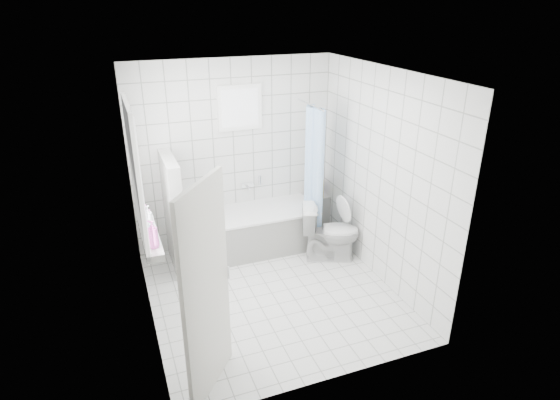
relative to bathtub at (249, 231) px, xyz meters
name	(u,v)px	position (x,y,z in m)	size (l,w,h in m)	color
ground	(272,293)	(-0.07, -1.12, -0.29)	(3.00, 3.00, 0.00)	white
ceiling	(270,73)	(-0.07, -1.12, 2.31)	(3.00, 3.00, 0.00)	white
wall_back	(234,155)	(-0.07, 0.38, 1.01)	(2.80, 0.02, 2.60)	white
wall_front	(333,259)	(-0.07, -2.62, 1.01)	(2.80, 0.02, 2.60)	white
wall_left	(140,213)	(-1.47, -1.12, 1.01)	(0.02, 3.00, 2.60)	white
wall_right	(381,178)	(1.33, -1.12, 1.01)	(0.02, 3.00, 2.60)	white
window_left	(138,175)	(-1.42, -0.82, 1.31)	(0.01, 0.90, 1.40)	white
window_back	(240,108)	(0.03, 0.33, 1.66)	(0.50, 0.01, 0.50)	white
window_sill	(150,237)	(-1.38, -0.82, 0.57)	(0.18, 1.02, 0.08)	white
door	(206,293)	(-1.07, -2.29, 0.71)	(0.04, 0.80, 2.00)	silver
bathtub	(249,231)	(0.00, 0.00, 0.00)	(1.89, 0.77, 0.58)	white
partition_wall	(174,214)	(-1.01, -0.05, 0.46)	(0.15, 0.85, 1.50)	white
tiled_ledge	(317,212)	(1.17, 0.25, -0.02)	(0.40, 0.24, 0.55)	white
toilet	(330,232)	(0.96, -0.61, 0.10)	(0.44, 0.76, 0.78)	silver
curtain_rod	(310,105)	(0.88, -0.02, 1.71)	(0.02, 0.02, 0.80)	silver
shower_curtain	(312,172)	(0.88, -0.16, 0.81)	(0.14, 0.48, 1.78)	#55A0FB
tub_faucet	(247,185)	(0.10, 0.33, 0.56)	(0.18, 0.06, 0.06)	silver
sill_bottles	(150,226)	(-1.37, -0.87, 0.73)	(0.20, 0.76, 0.30)	white
ledge_bottles	(318,189)	(1.16, 0.22, 0.38)	(0.18, 0.16, 0.28)	yellow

